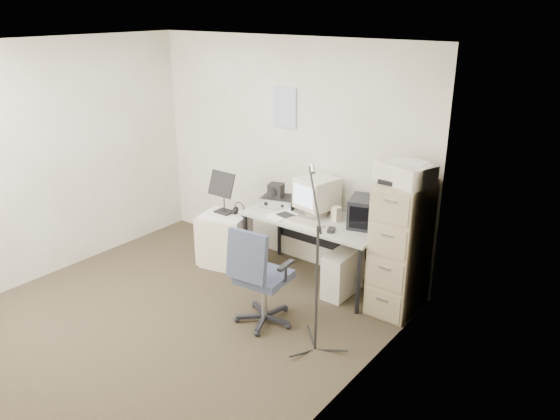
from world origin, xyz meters
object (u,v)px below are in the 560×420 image
Objects in this scene: filing_cabinet at (401,247)px; side_cart at (226,240)px; office_chair at (264,275)px; desk at (315,250)px.

filing_cabinet reaches higher than side_cart.
office_chair is at bearing -131.94° from filing_cabinet.
filing_cabinet is at bearing 1.81° from desk.
office_chair is 1.57× the size of side_cart.
side_cart is (-1.09, 0.66, -0.18)m from office_chair.
filing_cabinet is 1.32m from office_chair.
filing_cabinet is 2.02m from side_cart.
desk is 2.43× the size of side_cart.
desk is 0.96m from office_chair.
filing_cabinet reaches higher than desk.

